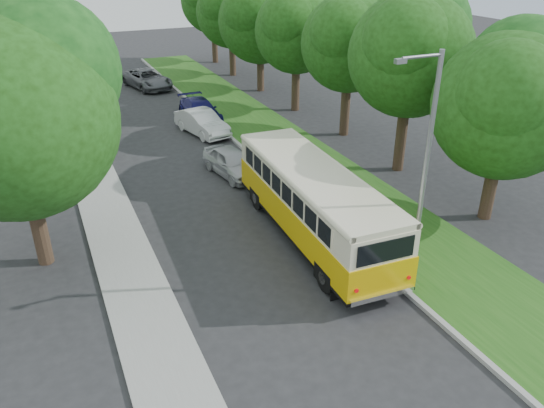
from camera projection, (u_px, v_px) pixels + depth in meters
name	position (u px, v px, depth m)	size (l,w,h in m)	color
ground	(272.00, 270.00, 19.40)	(120.00, 120.00, 0.00)	#252527
curb	(298.00, 197.00, 24.77)	(0.20, 70.00, 0.15)	gray
grass_verge	(342.00, 188.00, 25.63)	(4.50, 70.00, 0.13)	#205115
sidewalk	(115.00, 234.00, 21.69)	(2.20, 70.00, 0.12)	gray
treeline	(199.00, 29.00, 32.59)	(24.27, 41.91, 9.46)	#332319
lamppost_near	(424.00, 166.00, 16.95)	(1.71, 0.16, 8.00)	gray
lamppost_far	(73.00, 78.00, 28.89)	(1.71, 0.16, 7.50)	gray
warning_sign	(94.00, 142.00, 26.75)	(0.56, 0.10, 2.50)	gray
vintage_bus	(314.00, 205.00, 20.78)	(2.64, 10.25, 3.04)	#E6B507
car_silver	(232.00, 162.00, 26.98)	(1.65, 4.10, 1.40)	#B5B5BA
car_white	(202.00, 123.00, 32.70)	(1.56, 4.48, 1.48)	silver
car_blue	(200.00, 111.00, 35.13)	(1.97, 4.84, 1.40)	#121252
car_grey	(147.00, 79.00, 42.96)	(2.47, 5.36, 1.49)	#585A60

